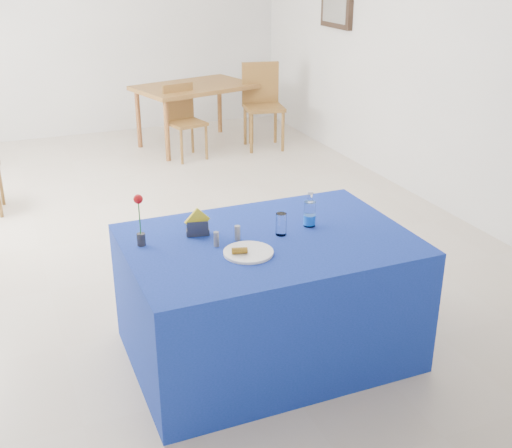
{
  "coord_description": "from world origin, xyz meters",
  "views": [
    {
      "loc": [
        -1.29,
        -5.1,
        2.25
      ],
      "look_at": [
        -0.1,
        -2.21,
        0.92
      ],
      "focal_mm": 45.0,
      "sensor_mm": 36.0,
      "label": 1
    }
  ],
  "objects_px": {
    "blue_table": "(268,297)",
    "chair_bg_left": "(183,116)",
    "chair_bg_right": "(262,99)",
    "oak_table": "(194,91)",
    "plate": "(248,252)",
    "water_bottle": "(310,215)"
  },
  "relations": [
    {
      "from": "blue_table",
      "to": "chair_bg_left",
      "type": "xyz_separation_m",
      "value": [
        0.69,
        4.07,
        0.11
      ]
    },
    {
      "from": "chair_bg_right",
      "to": "oak_table",
      "type": "bearing_deg",
      "value": 166.82
    },
    {
      "from": "plate",
      "to": "blue_table",
      "type": "relative_size",
      "value": 0.17
    },
    {
      "from": "blue_table",
      "to": "plate",
      "type": "bearing_deg",
      "value": -141.97
    },
    {
      "from": "blue_table",
      "to": "oak_table",
      "type": "xyz_separation_m",
      "value": [
        0.97,
        4.49,
        0.3
      ]
    },
    {
      "from": "plate",
      "to": "chair_bg_left",
      "type": "bearing_deg",
      "value": 78.34
    },
    {
      "from": "water_bottle",
      "to": "chair_bg_left",
      "type": "relative_size",
      "value": 0.25
    },
    {
      "from": "plate",
      "to": "blue_table",
      "type": "height_order",
      "value": "plate"
    },
    {
      "from": "chair_bg_right",
      "to": "water_bottle",
      "type": "bearing_deg",
      "value": -98.73
    },
    {
      "from": "water_bottle",
      "to": "chair_bg_right",
      "type": "xyz_separation_m",
      "value": [
        1.43,
        4.08,
        -0.24
      ]
    },
    {
      "from": "blue_table",
      "to": "chair_bg_right",
      "type": "bearing_deg",
      "value": 67.47
    },
    {
      "from": "plate",
      "to": "chair_bg_left",
      "type": "distance_m",
      "value": 4.31
    },
    {
      "from": "oak_table",
      "to": "chair_bg_left",
      "type": "distance_m",
      "value": 0.53
    },
    {
      "from": "blue_table",
      "to": "chair_bg_left",
      "type": "relative_size",
      "value": 1.88
    },
    {
      "from": "blue_table",
      "to": "water_bottle",
      "type": "relative_size",
      "value": 7.44
    },
    {
      "from": "plate",
      "to": "water_bottle",
      "type": "relative_size",
      "value": 1.26
    },
    {
      "from": "oak_table",
      "to": "chair_bg_right",
      "type": "distance_m",
      "value": 0.83
    },
    {
      "from": "chair_bg_left",
      "to": "water_bottle",
      "type": "bearing_deg",
      "value": -108.05
    },
    {
      "from": "blue_table",
      "to": "water_bottle",
      "type": "xyz_separation_m",
      "value": [
        0.29,
        0.08,
        0.45
      ]
    },
    {
      "from": "oak_table",
      "to": "chair_bg_right",
      "type": "bearing_deg",
      "value": -23.76
    },
    {
      "from": "oak_table",
      "to": "water_bottle",
      "type": "bearing_deg",
      "value": -98.66
    },
    {
      "from": "blue_table",
      "to": "chair_bg_right",
      "type": "relative_size",
      "value": 1.57
    }
  ]
}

